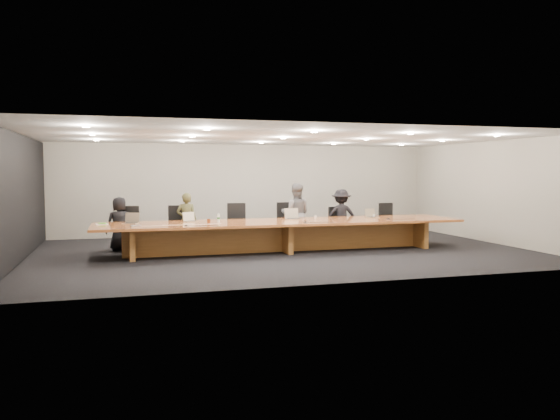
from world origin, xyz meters
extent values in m
plane|color=black|center=(0.00, 0.00, 0.00)|extent=(12.00, 12.00, 0.00)
cube|color=beige|center=(0.00, 4.00, 1.40)|extent=(12.00, 0.02, 2.80)
cube|color=black|center=(-5.94, 0.00, 1.37)|extent=(0.08, 7.84, 2.74)
cube|color=#9B4E22|center=(0.00, 0.00, 0.72)|extent=(9.00, 1.80, 0.06)
cube|color=brown|center=(0.00, 0.00, 0.34)|extent=(7.65, 0.15, 0.69)
cube|color=brown|center=(-3.60, 0.00, 0.34)|extent=(0.12, 1.26, 0.69)
cube|color=brown|center=(0.00, 0.00, 0.34)|extent=(0.12, 1.26, 0.69)
cube|color=brown|center=(3.60, 0.00, 0.34)|extent=(0.12, 1.26, 0.69)
imported|color=black|center=(-3.86, 1.25, 0.67)|extent=(0.74, 0.57, 1.34)
imported|color=#3F4022|center=(-2.23, 1.15, 0.71)|extent=(0.60, 0.48, 1.43)
imported|color=#5C5C5F|center=(0.71, 1.20, 0.82)|extent=(0.96, 0.85, 1.64)
imported|color=black|center=(2.06, 1.28, 0.74)|extent=(1.06, 0.76, 1.47)
cylinder|color=silver|center=(-1.59, 0.08, 0.85)|extent=(0.09, 0.09, 0.20)
cylinder|color=brown|center=(-1.84, -0.02, 0.80)|extent=(0.10, 0.10, 0.10)
cone|color=silver|center=(0.99, 0.42, 0.79)|extent=(0.08, 0.08, 0.08)
cone|color=white|center=(2.60, 0.34, 0.79)|extent=(0.08, 0.08, 0.08)
cube|color=white|center=(-4.25, 0.27, 0.76)|extent=(0.28, 0.23, 0.02)
cube|color=#55B430|center=(-4.24, 0.26, 0.78)|extent=(0.18, 0.13, 0.03)
cube|color=#ADAEB2|center=(-3.52, -0.44, 0.77)|extent=(0.26, 0.21, 0.03)
cone|color=black|center=(-2.44, -0.56, 0.76)|extent=(0.13, 0.13, 0.03)
cone|color=black|center=(0.38, -0.54, 0.76)|extent=(0.11, 0.11, 0.03)
cone|color=black|center=(2.69, -0.31, 0.76)|extent=(0.14, 0.14, 0.03)
camera|label=1|loc=(-3.81, -12.77, 1.95)|focal=35.00mm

